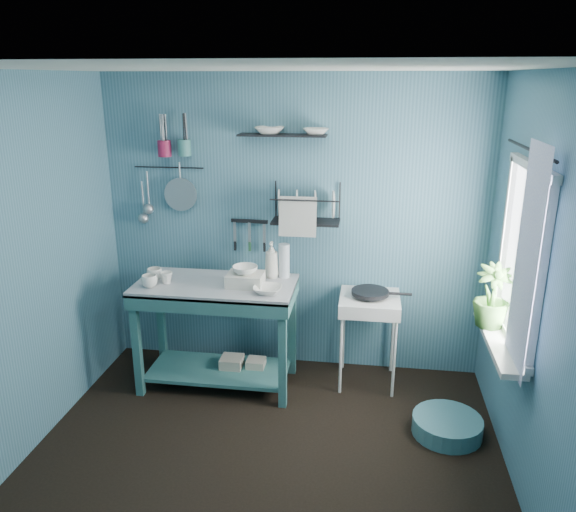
# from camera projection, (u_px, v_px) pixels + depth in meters

# --- Properties ---
(floor) EXTENTS (3.20, 3.20, 0.00)m
(floor) POSITION_uv_depth(u_px,v_px,m) (262.00, 468.00, 3.69)
(floor) COLOR black
(floor) RESTS_ON ground
(ceiling) EXTENTS (3.20, 3.20, 0.00)m
(ceiling) POSITION_uv_depth(u_px,v_px,m) (255.00, 68.00, 2.93)
(ceiling) COLOR silver
(ceiling) RESTS_ON ground
(wall_back) EXTENTS (3.20, 0.00, 3.20)m
(wall_back) POSITION_uv_depth(u_px,v_px,m) (293.00, 227.00, 4.73)
(wall_back) COLOR #3D6B7E
(wall_back) RESTS_ON ground
(wall_front) EXTENTS (3.20, 0.00, 3.20)m
(wall_front) POSITION_uv_depth(u_px,v_px,m) (172.00, 449.00, 1.90)
(wall_front) COLOR #3D6B7E
(wall_front) RESTS_ON ground
(wall_left) EXTENTS (0.00, 3.00, 3.00)m
(wall_left) POSITION_uv_depth(u_px,v_px,m) (10.00, 277.00, 3.54)
(wall_left) COLOR #3D6B7E
(wall_left) RESTS_ON ground
(wall_right) EXTENTS (0.00, 3.00, 3.00)m
(wall_right) POSITION_uv_depth(u_px,v_px,m) (543.00, 306.00, 3.09)
(wall_right) COLOR #3D6B7E
(wall_right) RESTS_ON ground
(work_counter) EXTENTS (1.30, 0.71, 0.90)m
(work_counter) POSITION_uv_depth(u_px,v_px,m) (217.00, 334.00, 4.59)
(work_counter) COLOR #316766
(work_counter) RESTS_ON floor
(mug_left) EXTENTS (0.12, 0.12, 0.10)m
(mug_left) POSITION_uv_depth(u_px,v_px,m) (149.00, 281.00, 4.35)
(mug_left) COLOR white
(mug_left) RESTS_ON work_counter
(mug_mid) EXTENTS (0.14, 0.14, 0.09)m
(mug_mid) POSITION_uv_depth(u_px,v_px,m) (166.00, 278.00, 4.43)
(mug_mid) COLOR white
(mug_mid) RESTS_ON work_counter
(mug_right) EXTENTS (0.17, 0.17, 0.10)m
(mug_right) POSITION_uv_depth(u_px,v_px,m) (155.00, 274.00, 4.51)
(mug_right) COLOR white
(mug_right) RESTS_ON work_counter
(wash_tub) EXTENTS (0.28, 0.22, 0.10)m
(wash_tub) POSITION_uv_depth(u_px,v_px,m) (245.00, 280.00, 4.38)
(wash_tub) COLOR beige
(wash_tub) RESTS_ON work_counter
(tub_bowl) EXTENTS (0.20, 0.19, 0.06)m
(tub_bowl) POSITION_uv_depth(u_px,v_px,m) (245.00, 270.00, 4.36)
(tub_bowl) COLOR white
(tub_bowl) RESTS_ON wash_tub
(soap_bottle) EXTENTS (0.11, 0.12, 0.30)m
(soap_bottle) POSITION_uv_depth(u_px,v_px,m) (272.00, 260.00, 4.54)
(soap_bottle) COLOR beige
(soap_bottle) RESTS_ON work_counter
(water_bottle) EXTENTS (0.09, 0.09, 0.28)m
(water_bottle) POSITION_uv_depth(u_px,v_px,m) (284.00, 261.00, 4.54)
(water_bottle) COLOR silver
(water_bottle) RESTS_ON work_counter
(counter_bowl) EXTENTS (0.22, 0.22, 0.05)m
(counter_bowl) POSITION_uv_depth(u_px,v_px,m) (268.00, 290.00, 4.24)
(counter_bowl) COLOR white
(counter_bowl) RESTS_ON work_counter
(hotplate_stand) EXTENTS (0.57, 0.57, 0.77)m
(hotplate_stand) POSITION_uv_depth(u_px,v_px,m) (368.00, 340.00, 4.63)
(hotplate_stand) COLOR silver
(hotplate_stand) RESTS_ON floor
(frying_pan) EXTENTS (0.30, 0.30, 0.03)m
(frying_pan) POSITION_uv_depth(u_px,v_px,m) (370.00, 292.00, 4.50)
(frying_pan) COLOR black
(frying_pan) RESTS_ON hotplate_stand
(knife_strip) EXTENTS (0.32, 0.04, 0.03)m
(knife_strip) POSITION_uv_depth(u_px,v_px,m) (249.00, 221.00, 4.74)
(knife_strip) COLOR black
(knife_strip) RESTS_ON wall_back
(dish_rack) EXTENTS (0.58, 0.31, 0.32)m
(dish_rack) POSITION_uv_depth(u_px,v_px,m) (306.00, 204.00, 4.52)
(dish_rack) COLOR black
(dish_rack) RESTS_ON wall_back
(upper_shelf) EXTENTS (0.70, 0.18, 0.01)m
(upper_shelf) POSITION_uv_depth(u_px,v_px,m) (282.00, 135.00, 4.41)
(upper_shelf) COLOR black
(upper_shelf) RESTS_ON wall_back
(shelf_bowl_left) EXTENTS (0.23, 0.23, 0.06)m
(shelf_bowl_left) POSITION_uv_depth(u_px,v_px,m) (270.00, 135.00, 4.42)
(shelf_bowl_left) COLOR white
(shelf_bowl_left) RESTS_ON upper_shelf
(shelf_bowl_right) EXTENTS (0.21, 0.21, 0.05)m
(shelf_bowl_right) POSITION_uv_depth(u_px,v_px,m) (316.00, 129.00, 4.36)
(shelf_bowl_right) COLOR white
(shelf_bowl_right) RESTS_ON upper_shelf
(utensil_cup_magenta) EXTENTS (0.11, 0.11, 0.13)m
(utensil_cup_magenta) POSITION_uv_depth(u_px,v_px,m) (164.00, 148.00, 4.60)
(utensil_cup_magenta) COLOR maroon
(utensil_cup_magenta) RESTS_ON wall_back
(utensil_cup_teal) EXTENTS (0.11, 0.11, 0.13)m
(utensil_cup_teal) POSITION_uv_depth(u_px,v_px,m) (184.00, 148.00, 4.58)
(utensil_cup_teal) COLOR #3A7975
(utensil_cup_teal) RESTS_ON wall_back
(colander) EXTENTS (0.28, 0.03, 0.28)m
(colander) POSITION_uv_depth(u_px,v_px,m) (181.00, 194.00, 4.73)
(colander) COLOR #A0A4A8
(colander) RESTS_ON wall_back
(ladle_outer) EXTENTS (0.01, 0.01, 0.30)m
(ladle_outer) POSITION_uv_depth(u_px,v_px,m) (148.00, 189.00, 4.77)
(ladle_outer) COLOR #A0A4A8
(ladle_outer) RESTS_ON wall_back
(ladle_inner) EXTENTS (0.01, 0.01, 0.30)m
(ladle_inner) POSITION_uv_depth(u_px,v_px,m) (143.00, 199.00, 4.81)
(ladle_inner) COLOR #A0A4A8
(ladle_inner) RESTS_ON wall_back
(hook_rail) EXTENTS (0.60, 0.01, 0.01)m
(hook_rail) POSITION_uv_depth(u_px,v_px,m) (169.00, 167.00, 4.70)
(hook_rail) COLOR black
(hook_rail) RESTS_ON wall_back
(window_glass) EXTENTS (0.00, 1.10, 1.10)m
(window_glass) POSITION_uv_depth(u_px,v_px,m) (524.00, 256.00, 3.47)
(window_glass) COLOR white
(window_glass) RESTS_ON wall_right
(windowsill) EXTENTS (0.16, 0.95, 0.04)m
(windowsill) POSITION_uv_depth(u_px,v_px,m) (498.00, 341.00, 3.66)
(windowsill) COLOR silver
(windowsill) RESTS_ON wall_right
(curtain) EXTENTS (0.00, 1.35, 1.35)m
(curtain) POSITION_uv_depth(u_px,v_px,m) (526.00, 263.00, 3.18)
(curtain) COLOR white
(curtain) RESTS_ON wall_right
(curtain_rod) EXTENTS (0.02, 1.05, 0.02)m
(curtain_rod) POSITION_uv_depth(u_px,v_px,m) (530.00, 150.00, 3.28)
(curtain_rod) COLOR black
(curtain_rod) RESTS_ON wall_right
(potted_plant) EXTENTS (0.27, 0.27, 0.44)m
(potted_plant) POSITION_uv_depth(u_px,v_px,m) (492.00, 296.00, 3.77)
(potted_plant) COLOR #3E702C
(potted_plant) RESTS_ON windowsill
(storage_tin_large) EXTENTS (0.18, 0.18, 0.22)m
(storage_tin_large) POSITION_uv_depth(u_px,v_px,m) (232.00, 369.00, 4.72)
(storage_tin_large) COLOR tan
(storage_tin_large) RESTS_ON floor
(storage_tin_small) EXTENTS (0.15, 0.15, 0.20)m
(storage_tin_small) POSITION_uv_depth(u_px,v_px,m) (256.00, 370.00, 4.73)
(storage_tin_small) COLOR tan
(storage_tin_small) RESTS_ON floor
(floor_basin) EXTENTS (0.50, 0.50, 0.13)m
(floor_basin) POSITION_uv_depth(u_px,v_px,m) (447.00, 426.00, 4.03)
(floor_basin) COLOR teal
(floor_basin) RESTS_ON floor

